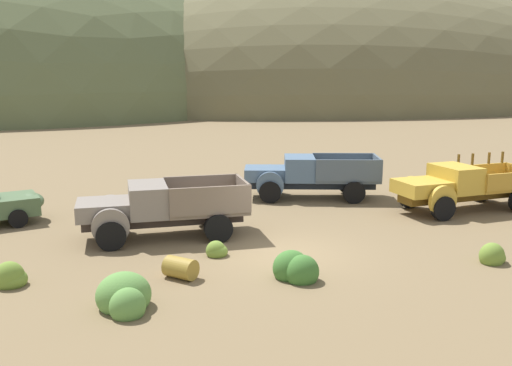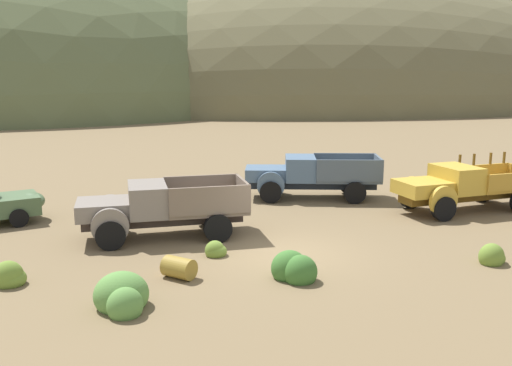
# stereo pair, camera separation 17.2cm
# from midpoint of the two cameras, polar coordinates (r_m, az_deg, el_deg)

# --- Properties ---
(ground_plane) EXTENTS (300.00, 300.00, 0.00)m
(ground_plane) POSITION_cam_midpoint_polar(r_m,az_deg,el_deg) (17.67, 3.18, -7.23)
(ground_plane) COLOR brown
(hill_far_right) EXTENTS (90.53, 85.56, 50.87)m
(hill_far_right) POSITION_cam_midpoint_polar(r_m,az_deg,el_deg) (101.36, -23.05, 7.35)
(hill_far_right) COLOR #56603D
(hill_far_right) RESTS_ON ground
(hill_center) EXTENTS (98.65, 59.69, 42.12)m
(hill_center) POSITION_cam_midpoint_polar(r_m,az_deg,el_deg) (96.51, 9.07, 7.95)
(hill_center) COLOR brown
(hill_center) RESTS_ON ground
(truck_primer_gray) EXTENTS (5.80, 2.67, 1.91)m
(truck_primer_gray) POSITION_cam_midpoint_polar(r_m,az_deg,el_deg) (19.33, -10.34, -2.63)
(truck_primer_gray) COLOR #3D322D
(truck_primer_gray) RESTS_ON ground
(truck_chalk_blue) EXTENTS (6.24, 3.79, 1.91)m
(truck_chalk_blue) POSITION_cam_midpoint_polar(r_m,az_deg,el_deg) (25.05, 5.11, 0.73)
(truck_chalk_blue) COLOR #262D39
(truck_chalk_blue) RESTS_ON ground
(truck_faded_yellow) EXTENTS (6.27, 2.65, 2.16)m
(truck_faded_yellow) POSITION_cam_midpoint_polar(r_m,az_deg,el_deg) (24.04, 20.19, -0.42)
(truck_faded_yellow) COLOR brown
(truck_faded_yellow) RESTS_ON ground
(oil_drum_tipped) EXTENTS (1.03, 1.05, 0.59)m
(oil_drum_tipped) POSITION_cam_midpoint_polar(r_m,az_deg,el_deg) (15.69, -7.60, -8.61)
(oil_drum_tipped) COLOR olive
(oil_drum_tipped) RESTS_ON ground
(bush_back_edge) EXTENTS (0.86, 0.75, 0.88)m
(bush_back_edge) POSITION_cam_midpoint_polar(r_m,az_deg,el_deg) (16.45, -23.72, -8.88)
(bush_back_edge) COLOR olive
(bush_back_edge) RESTS_ON ground
(bush_between_trucks) EXTENTS (0.60, 0.70, 0.56)m
(bush_between_trucks) POSITION_cam_midpoint_polar(r_m,az_deg,el_deg) (27.52, 19.11, -0.73)
(bush_between_trucks) COLOR #5B8E42
(bush_between_trucks) RESTS_ON ground
(bush_front_right) EXTENTS (0.88, 0.69, 0.81)m
(bush_front_right) POSITION_cam_midpoint_polar(r_m,az_deg,el_deg) (18.16, 23.36, -6.99)
(bush_front_right) COLOR olive
(bush_front_right) RESTS_ON ground
(bush_near_barrel) EXTENTS (0.69, 0.62, 0.62)m
(bush_near_barrel) POSITION_cam_midpoint_polar(r_m,az_deg,el_deg) (17.43, -3.91, -6.97)
(bush_near_barrel) COLOR olive
(bush_near_barrel) RESTS_ON ground
(bush_lone_scrub) EXTENTS (1.34, 1.51, 1.14)m
(bush_lone_scrub) POSITION_cam_midpoint_polar(r_m,az_deg,el_deg) (14.01, -13.22, -11.35)
(bush_lone_scrub) COLOR #5B8E42
(bush_lone_scrub) RESTS_ON ground
(bush_front_left) EXTENTS (1.18, 1.25, 1.00)m
(bush_front_left) POSITION_cam_midpoint_polar(r_m,az_deg,el_deg) (15.53, 4.26, -8.87)
(bush_front_left) COLOR #3D702D
(bush_front_left) RESTS_ON ground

